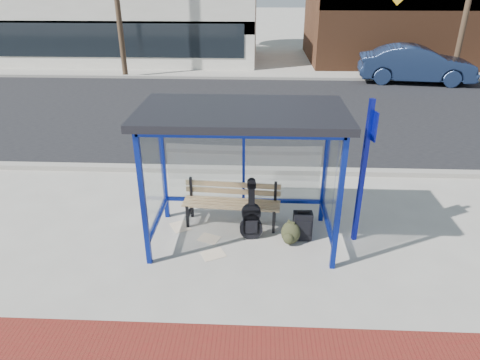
{
  "coord_description": "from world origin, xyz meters",
  "views": [
    {
      "loc": [
        0.26,
        -6.47,
        4.31
      ],
      "look_at": [
        -0.04,
        0.2,
        1.09
      ],
      "focal_mm": 32.0,
      "sensor_mm": 36.0,
      "label": 1
    }
  ],
  "objects_px": {
    "suitcase": "(303,226)",
    "guitar_bag": "(251,218)",
    "bench": "(232,200)",
    "parked_car": "(416,64)",
    "backpack": "(290,233)"
  },
  "relations": [
    {
      "from": "bench",
      "to": "parked_car",
      "type": "relative_size",
      "value": 0.38
    },
    {
      "from": "bench",
      "to": "guitar_bag",
      "type": "height_order",
      "value": "guitar_bag"
    },
    {
      "from": "bench",
      "to": "suitcase",
      "type": "xyz_separation_m",
      "value": [
        1.29,
        -0.5,
        -0.22
      ]
    },
    {
      "from": "guitar_bag",
      "to": "backpack",
      "type": "bearing_deg",
      "value": -16.42
    },
    {
      "from": "backpack",
      "to": "parked_car",
      "type": "distance_m",
      "value": 14.25
    },
    {
      "from": "guitar_bag",
      "to": "backpack",
      "type": "height_order",
      "value": "guitar_bag"
    },
    {
      "from": "suitcase",
      "to": "parked_car",
      "type": "xyz_separation_m",
      "value": [
        5.98,
        12.67,
        0.52
      ]
    },
    {
      "from": "suitcase",
      "to": "guitar_bag",
      "type": "bearing_deg",
      "value": 178.73
    },
    {
      "from": "guitar_bag",
      "to": "suitcase",
      "type": "distance_m",
      "value": 0.93
    },
    {
      "from": "bench",
      "to": "suitcase",
      "type": "bearing_deg",
      "value": -16.64
    },
    {
      "from": "guitar_bag",
      "to": "parked_car",
      "type": "xyz_separation_m",
      "value": [
        6.9,
        12.69,
        0.38
      ]
    },
    {
      "from": "bench",
      "to": "guitar_bag",
      "type": "bearing_deg",
      "value": -49.52
    },
    {
      "from": "backpack",
      "to": "parked_car",
      "type": "bearing_deg",
      "value": 83.4
    },
    {
      "from": "suitcase",
      "to": "parked_car",
      "type": "relative_size",
      "value": 0.12
    },
    {
      "from": "backpack",
      "to": "suitcase",
      "type": "bearing_deg",
      "value": 52.04
    }
  ]
}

